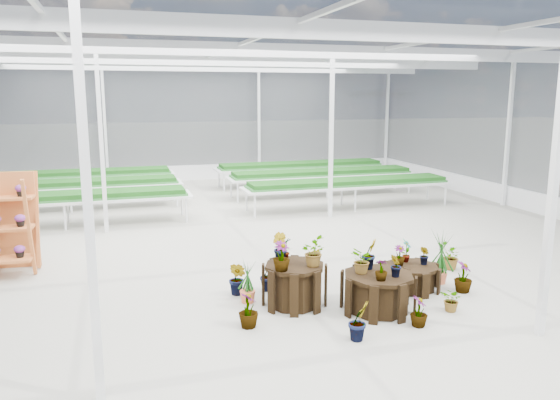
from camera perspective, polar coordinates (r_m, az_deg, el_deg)
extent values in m
plane|color=gray|center=(10.83, -1.62, -7.29)|extent=(24.00, 24.00, 0.00)
cylinder|color=black|center=(8.99, 1.52, -8.85)|extent=(1.29, 1.29, 0.69)
cylinder|color=black|center=(8.93, 10.19, -9.46)|extent=(1.37, 1.37, 0.61)
cylinder|color=black|center=(9.99, 13.50, -7.86)|extent=(1.00, 1.00, 0.44)
imported|color=#124010|center=(8.94, -0.06, -5.00)|extent=(0.29, 0.32, 0.48)
imported|color=#124010|center=(8.76, 3.41, -5.40)|extent=(0.45, 0.49, 0.47)
imported|color=#124010|center=(9.13, 0.66, -5.03)|extent=(0.23, 0.21, 0.37)
imported|color=#124010|center=(8.50, 0.15, -5.90)|extent=(0.35, 0.35, 0.47)
imported|color=#124010|center=(8.75, 8.61, -6.28)|extent=(0.35, 0.39, 0.42)
imported|color=#124010|center=(8.67, 12.03, -6.72)|extent=(0.23, 0.25, 0.37)
imported|color=#124010|center=(8.99, 9.33, -5.56)|extent=(0.35, 0.33, 0.50)
imported|color=#124010|center=(8.49, 10.54, -7.17)|extent=(0.25, 0.25, 0.34)
imported|color=#124010|center=(9.82, 12.35, -5.69)|extent=(0.20, 0.20, 0.36)
imported|color=#124010|center=(9.95, 14.88, -5.62)|extent=(0.17, 0.20, 0.35)
imported|color=#124010|center=(10.02, 13.07, -5.17)|extent=(0.27, 0.27, 0.43)
imported|color=#124010|center=(8.22, -3.33, -11.38)|extent=(0.39, 0.39, 0.54)
imported|color=#124010|center=(9.45, -4.45, -8.18)|extent=(0.39, 0.41, 0.60)
imported|color=#124010|center=(7.88, 8.24, -12.36)|extent=(0.38, 0.35, 0.57)
imported|color=#124010|center=(8.50, 14.33, -11.24)|extent=(0.33, 0.33, 0.46)
imported|color=#124010|center=(9.20, 17.56, -9.92)|extent=(0.43, 0.45, 0.39)
imported|color=#124010|center=(10.09, 18.60, -7.62)|extent=(0.43, 0.43, 0.55)
imported|color=#124010|center=(11.27, 17.34, -5.68)|extent=(0.51, 0.46, 0.52)
imported|color=#124010|center=(10.26, 3.35, -6.61)|extent=(0.38, 0.34, 0.60)
imported|color=#124010|center=(9.66, -1.22, -7.81)|extent=(0.39, 0.35, 0.57)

